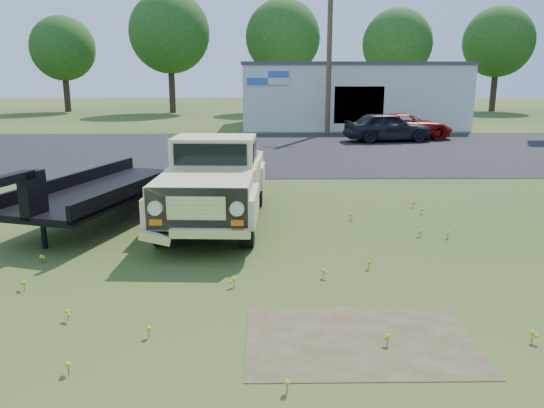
{
  "coord_description": "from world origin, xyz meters",
  "views": [
    {
      "loc": [
        0.24,
        -9.35,
        3.42
      ],
      "look_at": [
        0.4,
        1.0,
        0.88
      ],
      "focal_mm": 35.0,
      "sensor_mm": 36.0,
      "label": 1
    }
  ],
  "objects_px": {
    "dark_sedan": "(387,127)",
    "flatbed_trailer": "(107,186)",
    "vintage_pickup_truck": "(215,180)",
    "red_pickup": "(406,126)"
  },
  "relations": [
    {
      "from": "dark_sedan",
      "to": "flatbed_trailer",
      "type": "bearing_deg",
      "value": 137.4
    },
    {
      "from": "vintage_pickup_truck",
      "to": "red_pickup",
      "type": "bearing_deg",
      "value": 64.55
    },
    {
      "from": "flatbed_trailer",
      "to": "dark_sedan",
      "type": "distance_m",
      "value": 18.14
    },
    {
      "from": "flatbed_trailer",
      "to": "red_pickup",
      "type": "bearing_deg",
      "value": 71.69
    },
    {
      "from": "vintage_pickup_truck",
      "to": "flatbed_trailer",
      "type": "xyz_separation_m",
      "value": [
        -2.62,
        0.37,
        -0.2
      ]
    },
    {
      "from": "vintage_pickup_truck",
      "to": "red_pickup",
      "type": "height_order",
      "value": "vintage_pickup_truck"
    },
    {
      "from": "flatbed_trailer",
      "to": "red_pickup",
      "type": "xyz_separation_m",
      "value": [
        11.47,
        16.25,
        -0.15
      ]
    },
    {
      "from": "vintage_pickup_truck",
      "to": "red_pickup",
      "type": "relative_size",
      "value": 1.17
    },
    {
      "from": "red_pickup",
      "to": "dark_sedan",
      "type": "xyz_separation_m",
      "value": [
        -1.32,
        -1.22,
        0.08
      ]
    },
    {
      "from": "vintage_pickup_truck",
      "to": "flatbed_trailer",
      "type": "bearing_deg",
      "value": 174.61
    }
  ]
}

